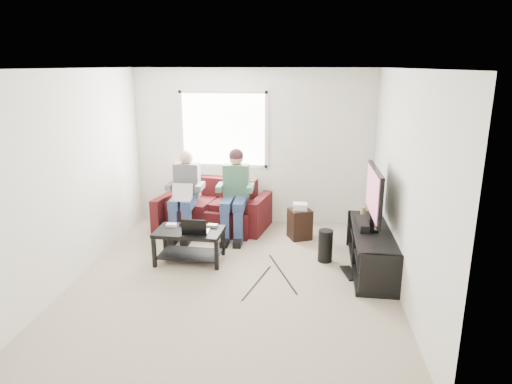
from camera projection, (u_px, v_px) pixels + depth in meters
floor at (235, 278)px, 5.85m from camera, size 4.50×4.50×0.00m
ceiling at (232, 68)px, 5.15m from camera, size 4.50×4.50×0.00m
wall_back at (253, 148)px, 7.66m from camera, size 4.50×0.00×4.50m
wall_front at (187, 254)px, 3.35m from camera, size 4.50×0.00×4.50m
wall_left at (75, 176)px, 5.70m from camera, size 0.00×4.50×4.50m
wall_right at (403, 184)px, 5.30m from camera, size 0.00×4.50×4.50m
window at (224, 129)px, 7.61m from camera, size 1.48×0.04×1.28m
sofa at (214, 211)px, 7.57m from camera, size 1.90×1.09×0.81m
person_left at (185, 190)px, 7.22m from camera, size 0.40×0.71×1.33m
person_right at (235, 187)px, 7.14m from camera, size 0.40×0.71×1.38m
laptop_silver at (181, 196)px, 7.00m from camera, size 0.36×0.28×0.24m
coffee_table at (189, 238)px, 6.28m from camera, size 0.94×0.60×0.46m
laptop_black at (196, 224)px, 6.13m from camera, size 0.36×0.27×0.24m
controller_a at (171, 225)px, 6.38m from camera, size 0.14×0.10×0.04m
controller_b at (185, 224)px, 6.42m from camera, size 0.15×0.10×0.04m
controller_c at (213, 226)px, 6.36m from camera, size 0.15×0.10×0.04m
tv_stand at (371, 252)px, 6.05m from camera, size 0.56×1.67×0.55m
tv at (374, 194)px, 5.94m from camera, size 0.12×1.10×0.81m
soundbar at (363, 224)px, 6.07m from camera, size 0.12×0.50×0.10m
drink_cup at (363, 211)px, 6.56m from camera, size 0.08×0.08×0.12m
console_white at (376, 259)px, 5.65m from camera, size 0.30×0.22×0.06m
console_grey at (369, 238)px, 6.32m from camera, size 0.34×0.26×0.08m
console_black at (372, 248)px, 5.98m from camera, size 0.38×0.30×0.07m
subwoofer at (325, 246)px, 6.30m from camera, size 0.20×0.20×0.45m
keyboard_floor at (349, 273)px, 5.97m from camera, size 0.23×0.44×0.02m
end_table at (300, 223)px, 7.14m from camera, size 0.32×0.32×0.57m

